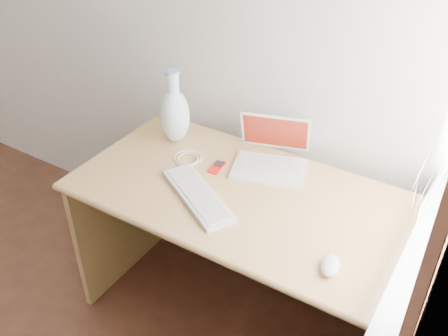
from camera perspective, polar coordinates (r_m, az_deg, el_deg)
The scene contains 8 objects.
desk at distance 2.14m, azimuth 3.72°, elevation -6.31°, with size 1.39×0.70×0.74m.
laptop at distance 2.08m, azimuth 5.68°, elevation 1.30°, with size 0.34×0.33×0.20m.
external_keyboard at distance 1.92m, azimuth -2.99°, elevation -3.11°, with size 0.41×0.31×0.02m.
mouse at distance 1.67m, azimuth 12.05°, elevation -10.84°, with size 0.06×0.10×0.04m, color white.
ipod at distance 2.08m, azimuth -0.83°, elevation 0.08°, with size 0.05×0.10×0.01m.
cable_coil at distance 2.15m, azimuth -4.18°, elevation 1.14°, with size 0.12×0.12×0.01m, color white.
remote at distance 2.07m, azimuth -5.26°, elevation -0.31°, with size 0.03×0.08×0.01m, color white.
vase at distance 2.21m, azimuth -5.66°, elevation 6.17°, with size 0.13×0.13×0.34m.
Camera 1 is at (1.76, -0.04, 1.92)m, focal length 40.00 mm.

